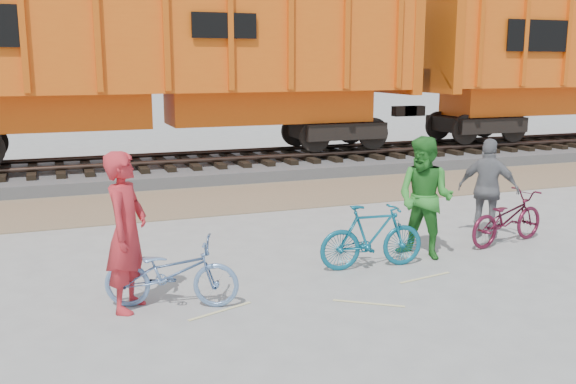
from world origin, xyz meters
name	(u,v)px	position (x,y,z in m)	size (l,w,h in m)	color
ground	(276,281)	(0.00, 0.00, 0.00)	(120.00, 120.00, 0.00)	#9E9E99
gravel_strip	(192,202)	(0.00, 5.50, 0.01)	(120.00, 3.00, 0.02)	#8A7155
ballast_bed	(164,170)	(0.00, 9.00, 0.15)	(120.00, 4.00, 0.30)	slate
track	(163,158)	(0.00, 9.00, 0.47)	(120.00, 2.60, 0.24)	black
hopper_car_center	(156,61)	(-0.08, 9.00, 3.01)	(14.00, 3.13, 4.65)	black
bicycle_blue	(171,273)	(-1.51, -0.43, 0.43)	(0.58, 1.65, 0.87)	#6587B6
bicycle_teal	(372,236)	(1.50, 0.06, 0.48)	(0.45, 1.59, 0.95)	#0E5C76
bicycle_maroon	(507,218)	(4.21, 0.44, 0.44)	(0.58, 1.67, 0.88)	#541328
person_solo	(127,232)	(-2.01, -0.33, 0.97)	(0.71, 0.47, 1.94)	red
person_man	(425,198)	(2.50, 0.26, 0.94)	(0.91, 0.71, 1.87)	#2B7F2A
person_woman	(488,189)	(4.11, 0.84, 0.86)	(1.01, 0.42, 1.72)	slate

